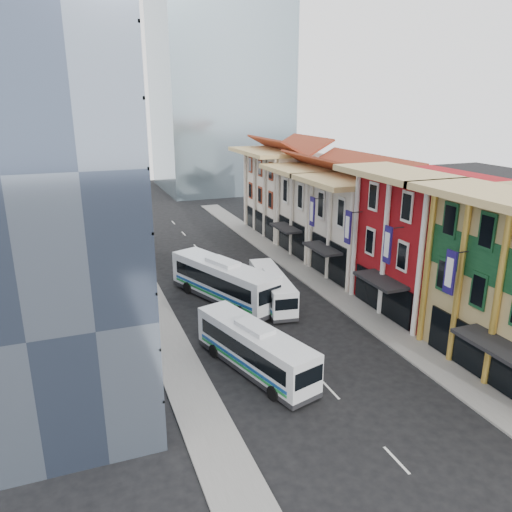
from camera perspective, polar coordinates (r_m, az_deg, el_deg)
name	(u,v)px	position (r m, az deg, el deg)	size (l,w,h in m)	color
ground	(409,473)	(28.40, 17.04, -22.62)	(200.00, 200.00, 0.00)	black
sidewalk_right	(338,295)	(48.31, 9.31, -4.46)	(3.00, 90.00, 0.15)	slate
sidewalk_left	(159,322)	(42.90, -10.97, -7.47)	(3.00, 90.00, 0.15)	slate
shophouse_red	(426,244)	(45.61, 18.82, 1.36)	(8.00, 10.00, 12.00)	maroon
shophouse_cream_near	(365,229)	(53.22, 12.30, 3.01)	(8.00, 9.00, 10.00)	white
shophouse_cream_mid	(323,212)	(60.73, 7.72, 5.03)	(8.00, 9.00, 10.00)	white
shophouse_cream_far	(288,193)	(69.85, 3.63, 7.20)	(8.00, 12.00, 11.00)	white
office_tower	(21,148)	(35.74, -25.27, 11.14)	(12.00, 26.00, 30.00)	#3F4C64
office_block_far	(55,203)	(59.57, -22.02, 5.63)	(10.00, 18.00, 14.00)	gray
bus_left_near	(255,348)	(34.59, -0.17, -10.43)	(2.56, 10.91, 3.50)	silver
bus_left_far	(223,280)	(46.05, -3.77, -2.79)	(2.94, 12.56, 4.03)	silver
bus_right	(272,287)	(45.63, 1.84, -3.57)	(2.26, 9.66, 3.10)	silver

